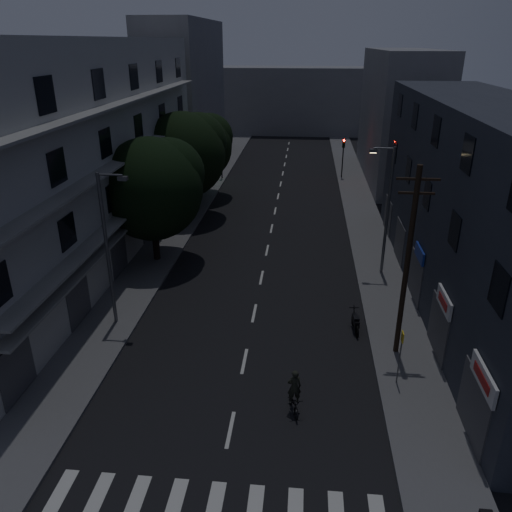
% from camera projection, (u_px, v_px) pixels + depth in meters
% --- Properties ---
extents(ground, '(160.00, 160.00, 0.00)m').
position_uv_depth(ground, '(272.00, 226.00, 40.24)').
color(ground, black).
rests_on(ground, ground).
extents(sidewalk_left, '(3.00, 90.00, 0.15)m').
position_uv_depth(sidewalk_left, '(181.00, 222.00, 40.89)').
color(sidewalk_left, '#565659').
rests_on(sidewalk_left, ground).
extents(sidewalk_right, '(3.00, 90.00, 0.15)m').
position_uv_depth(sidewalk_right, '(366.00, 229.00, 39.53)').
color(sidewalk_right, '#565659').
rests_on(sidewalk_right, ground).
extents(lane_markings, '(0.15, 60.50, 0.01)m').
position_uv_depth(lane_markings, '(277.00, 203.00, 45.94)').
color(lane_markings, beige).
rests_on(lane_markings, ground).
extents(building_left, '(7.00, 36.00, 14.00)m').
position_uv_depth(building_left, '(81.00, 155.00, 32.16)').
color(building_left, '#B1B1AC').
rests_on(building_left, ground).
extents(building_right, '(6.19, 28.00, 11.00)m').
position_uv_depth(building_right, '(480.00, 208.00, 26.92)').
color(building_right, '#282C36').
rests_on(building_right, ground).
extents(building_far_left, '(6.00, 20.00, 16.00)m').
position_uv_depth(building_far_left, '(186.00, 93.00, 59.14)').
color(building_far_left, slate).
rests_on(building_far_left, ground).
extents(building_far_right, '(6.00, 20.00, 13.00)m').
position_uv_depth(building_far_right, '(399.00, 116.00, 52.08)').
color(building_far_right, slate).
rests_on(building_far_right, ground).
extents(building_far_end, '(24.00, 8.00, 10.00)m').
position_uv_depth(building_far_end, '(292.00, 100.00, 79.33)').
color(building_far_end, slate).
rests_on(building_far_end, ground).
extents(tree_near, '(6.64, 6.64, 8.19)m').
position_uv_depth(tree_near, '(152.00, 185.00, 31.96)').
color(tree_near, black).
rests_on(tree_near, sidewalk_left).
extents(tree_mid, '(6.95, 6.95, 8.56)m').
position_uv_depth(tree_mid, '(184.00, 152.00, 40.34)').
color(tree_mid, black).
rests_on(tree_mid, sidewalk_left).
extents(tree_far, '(6.24, 6.24, 7.72)m').
position_uv_depth(tree_far, '(199.00, 144.00, 46.01)').
color(tree_far, black).
rests_on(tree_far, sidewalk_left).
extents(traffic_signal_far_right, '(0.28, 0.37, 4.10)m').
position_uv_depth(traffic_signal_far_right, '(343.00, 150.00, 52.85)').
color(traffic_signal_far_right, black).
rests_on(traffic_signal_far_right, sidewalk_right).
extents(traffic_signal_far_left, '(0.28, 0.37, 4.10)m').
position_uv_depth(traffic_signal_far_left, '(221.00, 151.00, 52.56)').
color(traffic_signal_far_left, black).
rests_on(traffic_signal_far_left, sidewalk_left).
extents(street_lamp_left_near, '(1.51, 0.25, 8.00)m').
position_uv_depth(street_lamp_left_near, '(109.00, 243.00, 24.63)').
color(street_lamp_left_near, '#585A60').
rests_on(street_lamp_left_near, sidewalk_left).
extents(street_lamp_right, '(1.51, 0.25, 8.00)m').
position_uv_depth(street_lamp_right, '(386.00, 205.00, 30.24)').
color(street_lamp_right, '#54565B').
rests_on(street_lamp_right, sidewalk_right).
extents(street_lamp_left_far, '(1.51, 0.25, 8.00)m').
position_uv_depth(street_lamp_left_far, '(195.00, 158.00, 42.28)').
color(street_lamp_left_far, '#5A5B61').
rests_on(street_lamp_left_far, sidewalk_left).
extents(utility_pole, '(1.80, 0.24, 9.00)m').
position_uv_depth(utility_pole, '(407.00, 261.00, 22.01)').
color(utility_pole, black).
rests_on(utility_pole, sidewalk_right).
extents(bus_stop_sign, '(0.06, 0.35, 2.52)m').
position_uv_depth(bus_stop_sign, '(401.00, 348.00, 20.99)').
color(bus_stop_sign, '#595B60').
rests_on(bus_stop_sign, sidewalk_right).
extents(motorcycle, '(0.52, 1.81, 1.16)m').
position_uv_depth(motorcycle, '(355.00, 323.00, 25.64)').
color(motorcycle, black).
rests_on(motorcycle, ground).
extents(cyclist, '(0.91, 1.64, 1.96)m').
position_uv_depth(cyclist, '(294.00, 398.00, 19.97)').
color(cyclist, black).
rests_on(cyclist, ground).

